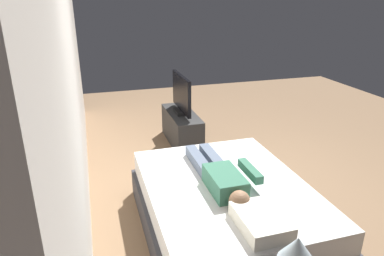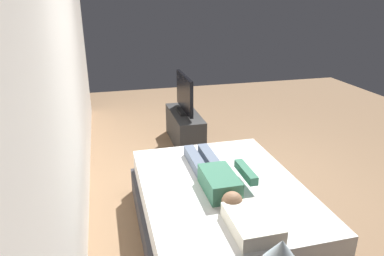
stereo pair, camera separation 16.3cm
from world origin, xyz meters
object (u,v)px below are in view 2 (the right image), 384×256
Objects in this scene: pillow at (252,223)px; lamp at (281,253)px; tv at (185,95)px; person at (216,176)px; remote at (250,171)px; bed at (221,210)px; tv_stand at (185,128)px.

lamp reaches higher than pillow.
person is at bearing 174.31° from tv.
lamp is (-1.34, 0.06, 0.23)m from person.
person reaches higher than remote.
lamp is at bearing 177.58° from person.
person is (0.03, 0.05, 0.36)m from bed.
bed is at bearing 0.00° from pillow.
pillow is at bearing 176.60° from tv.
lamp is (-1.31, 0.10, 0.59)m from bed.
tv_stand is (2.10, 0.18, -0.30)m from remote.
bed is 2.30× the size of tv.
tv reaches higher than tv_stand.
person is 2.30m from tv_stand.
bed is 0.36m from person.
person is at bearing 3.83° from pillow.
tv_stand is at bearing 4.89° from remote.
person is 1.36m from lamp.
bed is 1.84× the size of tv_stand.
tv reaches higher than bed.
lamp is at bearing 170.41° from pillow.
bed is at bearing -120.92° from person.
remote is at bearing -69.53° from person.
pillow is 0.38× the size of person.
lamp reaches higher than bed.
bed is 4.81× the size of lamp.
person is 0.44m from remote.
tv is 3.61m from lamp.
tv_stand is 3.65m from lamp.
pillow is 0.68m from lamp.
person reaches higher than pillow.
pillow is 0.44× the size of tv_stand.
pillow is 0.72m from person.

